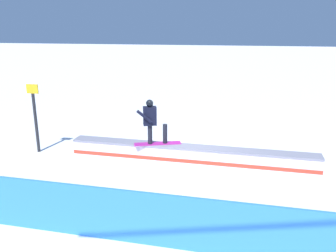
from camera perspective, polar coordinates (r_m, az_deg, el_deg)
The scene contains 5 objects.
ground_plane at distance 11.04m, azimuth 3.60°, elevation -5.90°, with size 120.00×120.00×0.00m, color white.
grind_box at distance 10.95m, azimuth 3.63°, elevation -4.72°, with size 7.66×0.85×0.53m.
snowboarder at distance 10.81m, azimuth -2.61°, elevation 0.90°, with size 1.48×0.78×1.42m.
safety_fence at distance 6.93m, azimuth -0.90°, elevation -15.09°, with size 10.14×0.06×1.12m, color #3687EE.
trail_marker at distance 12.35m, azimuth -20.68°, elevation 1.42°, with size 0.40×0.10×2.29m.
Camera 1 is at (-1.18, 10.15, 4.17)m, focal length 37.67 mm.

